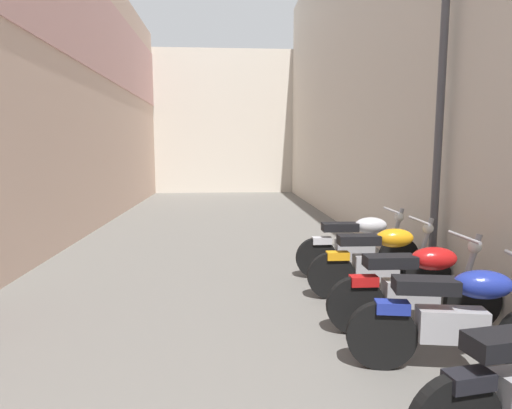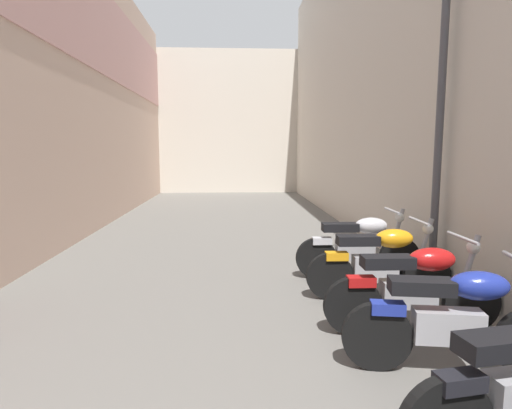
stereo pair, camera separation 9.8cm
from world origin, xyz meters
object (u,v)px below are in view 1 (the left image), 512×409
Objects in this scene: motorcycle_fourth at (459,316)px; motorcycle_fifth at (416,285)px; street_lamp at (435,82)px; motorcycle_seventh at (359,244)px; motorcycle_sixth at (381,260)px.

motorcycle_fifth is (0.00, 0.82, 0.00)m from motorcycle_fourth.
motorcycle_seventh is at bearing 136.21° from street_lamp.
motorcycle_fifth is 1.00× the size of motorcycle_seventh.
motorcycle_fifth is 1.00× the size of motorcycle_sixth.
street_lamp reaches higher than motorcycle_seventh.
motorcycle_seventh is 0.39× the size of street_lamp.
motorcycle_fourth is at bearing -108.67° from street_lamp.
motorcycle_sixth is at bearing -90.00° from motorcycle_seventh.
motorcycle_sixth is at bearing -161.86° from street_lamp.
motorcycle_fifth is 0.39× the size of street_lamp.
motorcycle_fourth is at bearing -90.00° from motorcycle_seventh.
motorcycle_fifth is at bearing 89.99° from motorcycle_fourth.
street_lamp is (0.70, -0.67, 2.25)m from motorcycle_seventh.
motorcycle_sixth is at bearing 90.00° from motorcycle_fourth.
motorcycle_sixth is 1.00× the size of motorcycle_seventh.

